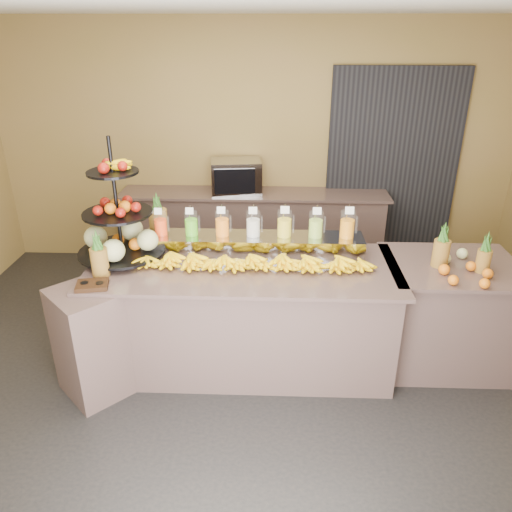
# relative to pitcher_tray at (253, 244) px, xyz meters

# --- Properties ---
(ground) EXTENTS (6.00, 6.00, 0.00)m
(ground) POSITION_rel_pitcher_tray_xyz_m (-0.07, -0.58, -1.01)
(ground) COLOR black
(ground) RESTS_ON ground
(room_envelope) EXTENTS (6.04, 5.02, 2.82)m
(room_envelope) POSITION_rel_pitcher_tray_xyz_m (0.12, 0.21, 0.87)
(room_envelope) COLOR olive
(room_envelope) RESTS_ON ground
(buffet_counter) EXTENTS (2.75, 1.25, 0.93)m
(buffet_counter) POSITION_rel_pitcher_tray_xyz_m (-0.18, -0.32, -0.54)
(buffet_counter) COLOR gray
(buffet_counter) RESTS_ON ground
(right_counter) EXTENTS (1.08, 0.88, 0.93)m
(right_counter) POSITION_rel_pitcher_tray_xyz_m (1.63, -0.18, -0.54)
(right_counter) COLOR gray
(right_counter) RESTS_ON ground
(back_ledge) EXTENTS (3.10, 0.55, 0.93)m
(back_ledge) POSITION_rel_pitcher_tray_xyz_m (-0.07, 1.67, -0.54)
(back_ledge) COLOR gray
(back_ledge) RESTS_ON ground
(pitcher_tray) EXTENTS (1.85, 0.30, 0.15)m
(pitcher_tray) POSITION_rel_pitcher_tray_xyz_m (0.00, 0.00, 0.00)
(pitcher_tray) COLOR gray
(pitcher_tray) RESTS_ON buffet_counter
(juice_pitcher_orange_a) EXTENTS (0.11, 0.11, 0.26)m
(juice_pitcher_orange_a) POSITION_rel_pitcher_tray_xyz_m (-0.78, -0.00, 0.16)
(juice_pitcher_orange_a) COLOR silver
(juice_pitcher_orange_a) RESTS_ON pitcher_tray
(juice_pitcher_green) EXTENTS (0.11, 0.12, 0.27)m
(juice_pitcher_green) POSITION_rel_pitcher_tray_xyz_m (-0.52, -0.00, 0.17)
(juice_pitcher_green) COLOR silver
(juice_pitcher_green) RESTS_ON pitcher_tray
(juice_pitcher_orange_b) EXTENTS (0.12, 0.12, 0.28)m
(juice_pitcher_orange_b) POSITION_rel_pitcher_tray_xyz_m (-0.26, -0.00, 0.17)
(juice_pitcher_orange_b) COLOR silver
(juice_pitcher_orange_b) RESTS_ON pitcher_tray
(juice_pitcher_milk) EXTENTS (0.12, 0.12, 0.28)m
(juice_pitcher_milk) POSITION_rel_pitcher_tray_xyz_m (-0.00, -0.00, 0.17)
(juice_pitcher_milk) COLOR silver
(juice_pitcher_milk) RESTS_ON pitcher_tray
(juice_pitcher_lemon) EXTENTS (0.12, 0.13, 0.29)m
(juice_pitcher_lemon) POSITION_rel_pitcher_tray_xyz_m (0.26, -0.00, 0.17)
(juice_pitcher_lemon) COLOR silver
(juice_pitcher_lemon) RESTS_ON pitcher_tray
(juice_pitcher_lime) EXTENTS (0.12, 0.12, 0.29)m
(juice_pitcher_lime) POSITION_rel_pitcher_tray_xyz_m (0.52, -0.00, 0.17)
(juice_pitcher_lime) COLOR silver
(juice_pitcher_lime) RESTS_ON pitcher_tray
(juice_pitcher_orange_c) EXTENTS (0.12, 0.13, 0.30)m
(juice_pitcher_orange_c) POSITION_rel_pitcher_tray_xyz_m (0.78, -0.00, 0.18)
(juice_pitcher_orange_c) COLOR silver
(juice_pitcher_orange_c) RESTS_ON pitcher_tray
(banana_heap) EXTENTS (1.92, 0.17, 0.16)m
(banana_heap) POSITION_rel_pitcher_tray_xyz_m (-0.01, -0.30, -0.01)
(banana_heap) COLOR yellow
(banana_heap) RESTS_ON buffet_counter
(fruit_stand) EXTENTS (0.72, 0.72, 1.01)m
(fruit_stand) POSITION_rel_pitcher_tray_xyz_m (-1.03, -0.15, 0.18)
(fruit_stand) COLOR black
(fruit_stand) RESTS_ON buffet_counter
(condiment_caddy) EXTENTS (0.26, 0.21, 0.03)m
(condiment_caddy) POSITION_rel_pitcher_tray_xyz_m (-1.16, -0.68, -0.06)
(condiment_caddy) COLOR black
(condiment_caddy) RESTS_ON buffet_counter
(pineapple_left_a) EXTENTS (0.13, 0.13, 0.38)m
(pineapple_left_a) POSITION_rel_pitcher_tray_xyz_m (-1.16, -0.48, 0.07)
(pineapple_left_a) COLOR brown
(pineapple_left_a) RESTS_ON buffet_counter
(pineapple_left_b) EXTENTS (0.16, 0.16, 0.46)m
(pineapple_left_b) POSITION_rel_pitcher_tray_xyz_m (-0.85, 0.20, 0.10)
(pineapple_left_b) COLOR brown
(pineapple_left_b) RESTS_ON buffet_counter
(right_fruit_pile) EXTENTS (0.42, 0.40, 0.22)m
(right_fruit_pile) POSITION_rel_pitcher_tray_xyz_m (1.64, -0.35, -0.00)
(right_fruit_pile) COLOR brown
(right_fruit_pile) RESTS_ON right_counter
(oven_warmer) EXTENTS (0.61, 0.46, 0.38)m
(oven_warmer) POSITION_rel_pitcher_tray_xyz_m (-0.27, 1.67, 0.11)
(oven_warmer) COLOR gray
(oven_warmer) RESTS_ON back_ledge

